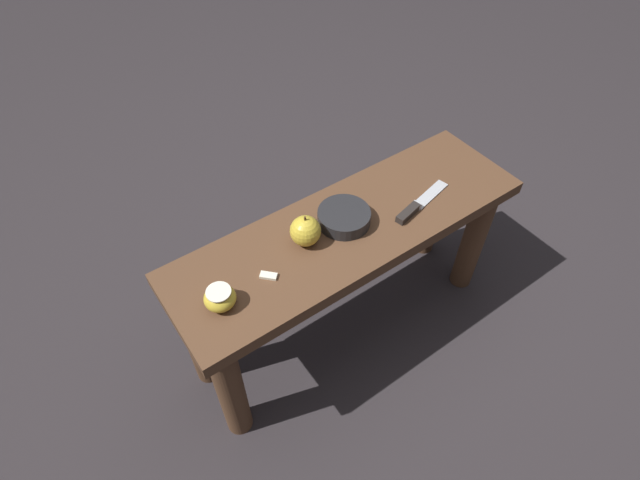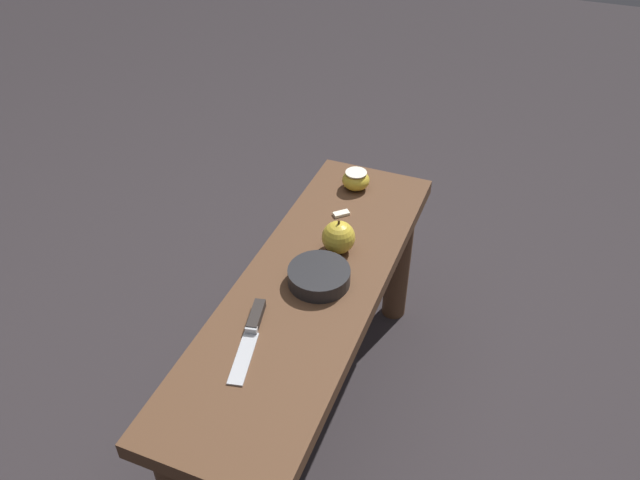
{
  "view_description": "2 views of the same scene",
  "coord_description": "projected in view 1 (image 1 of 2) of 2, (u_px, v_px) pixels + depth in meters",
  "views": [
    {
      "loc": [
        0.6,
        0.71,
        1.46
      ],
      "look_at": [
        0.12,
        0.02,
        0.52
      ],
      "focal_mm": 28.0,
      "sensor_mm": 36.0,
      "label": 1
    },
    {
      "loc": [
        -0.97,
        -0.41,
        1.45
      ],
      "look_at": [
        0.12,
        0.02,
        0.52
      ],
      "focal_mm": 35.0,
      "sensor_mm": 36.0,
      "label": 2
    }
  ],
  "objects": [
    {
      "name": "bowl",
      "position": [
        344.0,
        217.0,
        1.34
      ],
      "size": [
        0.14,
        0.14,
        0.04
      ],
      "color": "#232326",
      "rests_on": "wooden_bench"
    },
    {
      "name": "apple_whole",
      "position": [
        305.0,
        231.0,
        1.28
      ],
      "size": [
        0.08,
        0.08,
        0.09
      ],
      "color": "gold",
      "rests_on": "wooden_bench"
    },
    {
      "name": "apple_cut",
      "position": [
        220.0,
        298.0,
        1.15
      ],
      "size": [
        0.08,
        0.08,
        0.05
      ],
      "color": "gold",
      "rests_on": "wooden_bench"
    },
    {
      "name": "wooden_bench",
      "position": [
        348.0,
        254.0,
        1.44
      ],
      "size": [
        1.04,
        0.32,
        0.48
      ],
      "color": "brown",
      "rests_on": "ground_plane"
    },
    {
      "name": "ground_plane",
      "position": [
        344.0,
        322.0,
        1.71
      ],
      "size": [
        8.0,
        8.0,
        0.0
      ],
      "primitive_type": "plane",
      "color": "#2D282B"
    },
    {
      "name": "apple_slice_near_knife",
      "position": [
        269.0,
        276.0,
        1.23
      ],
      "size": [
        0.04,
        0.04,
        0.01
      ],
      "color": "white",
      "rests_on": "wooden_bench"
    },
    {
      "name": "knife",
      "position": [
        415.0,
        207.0,
        1.38
      ],
      "size": [
        0.22,
        0.08,
        0.02
      ],
      "rotation": [
        0.0,
        0.0,
        -2.92
      ],
      "color": "#B7BABF",
      "rests_on": "wooden_bench"
    }
  ]
}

